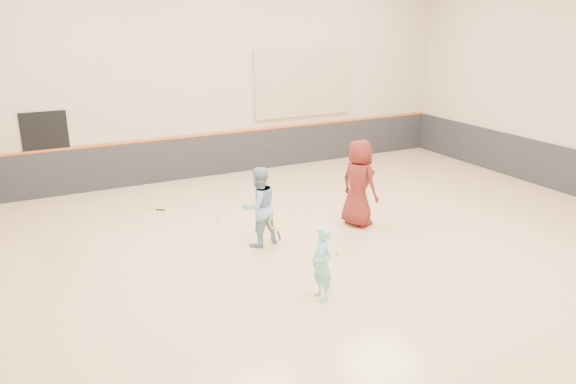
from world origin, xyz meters
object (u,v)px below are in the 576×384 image
girl (322,263)px  young_man (359,183)px  instructor (259,207)px  spare_racket (149,209)px

girl → young_man: 3.56m
instructor → spare_racket: size_ratio=2.47×
young_man → girl: bearing=122.8°
girl → spare_racket: girl is taller
instructor → spare_racket: 3.54m
young_man → spare_racket: size_ratio=2.91×
instructor → young_man: size_ratio=0.85×
girl → instructor: bearing=176.4°
young_man → spare_racket: (-3.93, 3.07, -0.94)m
girl → young_man: (2.43, 2.57, 0.33)m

